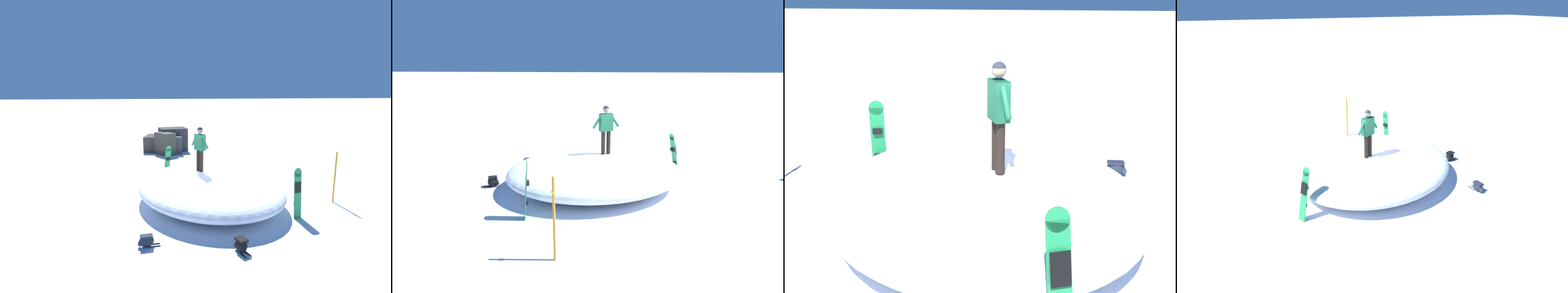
{
  "view_description": "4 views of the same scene",
  "coord_description": "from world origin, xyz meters",
  "views": [
    {
      "loc": [
        -10.06,
        1.64,
        4.12
      ],
      "look_at": [
        0.51,
        0.31,
        2.04
      ],
      "focal_mm": 26.99,
      "sensor_mm": 36.0,
      "label": 1
    },
    {
      "loc": [
        0.81,
        -11.43,
        4.22
      ],
      "look_at": [
        -0.11,
        0.01,
        1.39
      ],
      "focal_mm": 32.13,
      "sensor_mm": 36.0,
      "label": 2
    },
    {
      "loc": [
        7.5,
        1.5,
        3.68
      ],
      "look_at": [
        0.32,
        -0.17,
        1.43
      ],
      "focal_mm": 45.84,
      "sensor_mm": 36.0,
      "label": 3
    },
    {
      "loc": [
        4.57,
        10.02,
        6.04
      ],
      "look_at": [
        0.16,
        -0.25,
        1.27
      ],
      "focal_mm": 31.52,
      "sensor_mm": 36.0,
      "label": 4
    }
  ],
  "objects": [
    {
      "name": "backpack_near",
      "position": [
        -3.33,
        -0.39,
        0.19
      ],
      "size": [
        0.56,
        0.41,
        0.37
      ],
      "color": "black",
      "rests_on": "ground"
    },
    {
      "name": "snow_mound",
      "position": [
        0.15,
        -0.14,
        0.55
      ],
      "size": [
        7.39,
        6.89,
        1.11
      ],
      "primitive_type": "ellipsoid",
      "rotation": [
        0.0,
        0.0,
        1.95
      ],
      "color": "white",
      "rests_on": "ground"
    },
    {
      "name": "snowboard_secondary_upright",
      "position": [
        -1.55,
        -2.75,
        0.86
      ],
      "size": [
        0.23,
        0.32,
        1.66
      ],
      "color": "#1E8C47",
      "rests_on": "ground"
    },
    {
      "name": "trail_marker_pole",
      "position": [
        -0.44,
        -4.72,
        1.0
      ],
      "size": [
        0.1,
        0.1,
        1.91
      ],
      "color": "orange",
      "rests_on": "ground"
    },
    {
      "name": "ground",
      "position": [
        0.0,
        0.0,
        0.0
      ],
      "size": [
        240.0,
        240.0,
        0.0
      ],
      "primitive_type": "plane",
      "color": "white"
    },
    {
      "name": "backpack_far",
      "position": [
        -2.79,
        2.04,
        0.17
      ],
      "size": [
        0.28,
        0.61,
        0.33
      ],
      "color": "#1E2333",
      "rests_on": "ground"
    },
    {
      "name": "snowboarder_standing",
      "position": [
        0.49,
        0.15,
        2.09
      ],
      "size": [
        0.92,
        0.56,
        1.66
      ],
      "color": "black",
      "rests_on": "snow_mound"
    },
    {
      "name": "snowboard_primary_upright",
      "position": [
        2.98,
        1.28,
        0.85
      ],
      "size": [
        0.44,
        0.4,
        1.64
      ],
      "color": "#1E8C47",
      "rests_on": "ground"
    }
  ]
}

